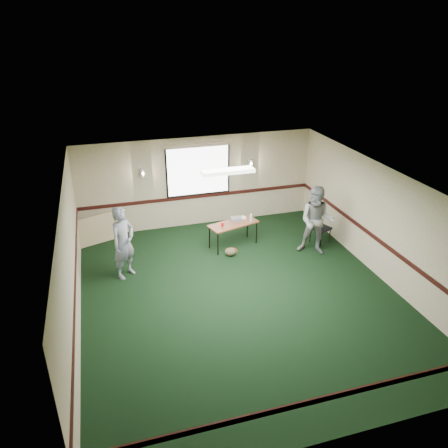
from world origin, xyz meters
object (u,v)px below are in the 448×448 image
object	(u,v)px
person_left	(123,243)
person_right	(317,221)
folding_table	(233,225)
conference_chair	(318,224)
projector	(236,219)

from	to	relation	value
person_left	person_right	size ratio (longest dim) A/B	0.96
person_left	person_right	bearing A→B (deg)	-43.34
folding_table	person_right	xyz separation A→B (m)	(1.97, -0.98, 0.30)
conference_chair	person_left	xyz separation A→B (m)	(-5.33, -0.32, 0.36)
folding_table	conference_chair	size ratio (longest dim) A/B	1.59
folding_table	projector	size ratio (longest dim) A/B	4.99
folding_table	conference_chair	xyz separation A→B (m)	(2.36, -0.42, -0.10)
folding_table	projector	bearing A→B (deg)	31.75
conference_chair	person_right	distance (m)	0.80
person_left	person_right	xyz separation A→B (m)	(4.94, -0.25, 0.03)
folding_table	conference_chair	bearing A→B (deg)	-25.81
conference_chair	person_left	bearing A→B (deg)	160.44
projector	person_right	xyz separation A→B (m)	(1.84, -1.12, 0.20)
conference_chair	person_left	size ratio (longest dim) A/B	0.51
conference_chair	person_right	bearing A→B (deg)	-147.38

